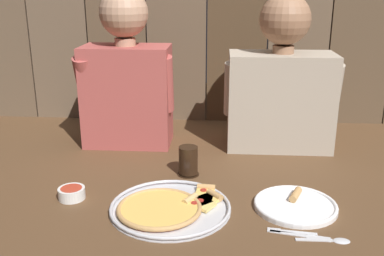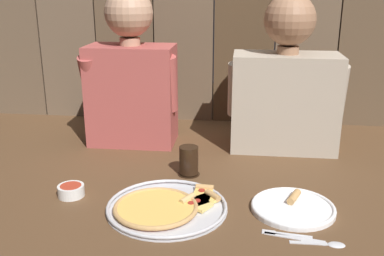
# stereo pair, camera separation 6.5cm
# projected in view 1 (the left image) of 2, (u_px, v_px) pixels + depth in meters

# --- Properties ---
(ground_plane) EXTENTS (3.20, 3.20, 0.00)m
(ground_plane) POSITION_uv_depth(u_px,v_px,m) (196.00, 192.00, 1.41)
(ground_plane) COLOR brown
(pizza_tray) EXTENTS (0.35, 0.35, 0.03)m
(pizza_tray) POSITION_uv_depth(u_px,v_px,m) (168.00, 207.00, 1.29)
(pizza_tray) COLOR silver
(pizza_tray) RESTS_ON ground
(dinner_plate) EXTENTS (0.24, 0.24, 0.03)m
(dinner_plate) POSITION_uv_depth(u_px,v_px,m) (295.00, 205.00, 1.31)
(dinner_plate) COLOR white
(dinner_plate) RESTS_ON ground
(drinking_glass) EXTENTS (0.08, 0.08, 0.10)m
(drinking_glass) POSITION_uv_depth(u_px,v_px,m) (188.00, 161.00, 1.52)
(drinking_glass) COLOR black
(drinking_glass) RESTS_ON ground
(dipping_bowl) EXTENTS (0.08, 0.08, 0.03)m
(dipping_bowl) POSITION_uv_depth(u_px,v_px,m) (72.00, 193.00, 1.36)
(dipping_bowl) COLOR white
(dipping_bowl) RESTS_ON ground
(table_fork) EXTENTS (0.13, 0.03, 0.01)m
(table_fork) POSITION_uv_depth(u_px,v_px,m) (289.00, 231.00, 1.18)
(table_fork) COLOR silver
(table_fork) RESTS_ON ground
(table_knife) EXTENTS (0.16, 0.05, 0.01)m
(table_knife) POSITION_uv_depth(u_px,v_px,m) (301.00, 235.00, 1.16)
(table_knife) COLOR silver
(table_knife) RESTS_ON ground
(table_spoon) EXTENTS (0.14, 0.03, 0.01)m
(table_spoon) POSITION_uv_depth(u_px,v_px,m) (333.00, 240.00, 1.14)
(table_spoon) COLOR silver
(table_spoon) RESTS_ON ground
(diner_left) EXTENTS (0.38, 0.21, 0.62)m
(diner_left) POSITION_uv_depth(u_px,v_px,m) (126.00, 72.00, 1.75)
(diner_left) COLOR #AD4C47
(diner_left) RESTS_ON ground
(diner_right) EXTENTS (0.44, 0.20, 0.60)m
(diner_right) POSITION_uv_depth(u_px,v_px,m) (281.00, 79.00, 1.72)
(diner_right) COLOR #B2A38E
(diner_right) RESTS_ON ground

